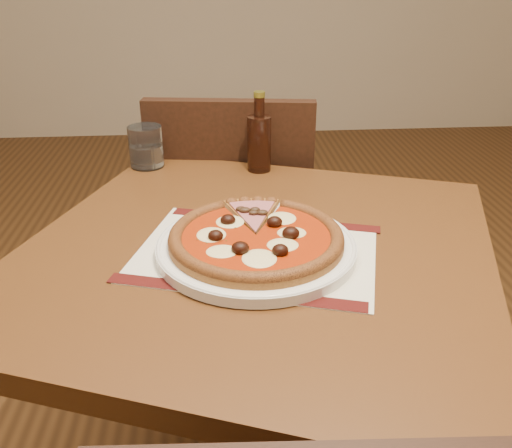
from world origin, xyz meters
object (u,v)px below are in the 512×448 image
(water_glass, at_px, (146,147))
(bottle, at_px, (259,140))
(chair_far, at_px, (235,224))
(table, at_px, (257,293))
(plate, at_px, (256,247))
(pizza, at_px, (256,237))

(water_glass, bearing_deg, bottle, -10.16)
(chair_far, height_order, bottle, bottle)
(bottle, bearing_deg, table, -95.44)
(plate, bearing_deg, table, 82.99)
(plate, height_order, pizza, pizza)
(bottle, bearing_deg, pizza, -95.55)
(table, relative_size, pizza, 3.46)
(chair_far, distance_m, plate, 0.65)
(water_glass, bearing_deg, chair_far, 34.90)
(water_glass, xyz_separation_m, bottle, (0.27, -0.05, 0.02))
(water_glass, distance_m, bottle, 0.27)
(chair_far, relative_size, bottle, 4.83)
(plate, xyz_separation_m, bottle, (0.04, 0.40, 0.06))
(table, distance_m, chair_far, 0.58)
(chair_far, xyz_separation_m, plate, (0.01, -0.60, 0.25))
(chair_far, height_order, pizza, chair_far)
(table, relative_size, water_glass, 10.45)
(pizza, xyz_separation_m, water_glass, (-0.23, 0.45, 0.02))
(plate, relative_size, bottle, 1.83)
(table, height_order, water_glass, water_glass)
(plate, distance_m, bottle, 0.41)
(table, height_order, pizza, pizza)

